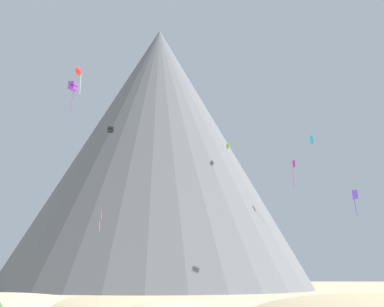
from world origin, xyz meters
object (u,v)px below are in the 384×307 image
kite_indigo_mid (355,197)px  kite_violet_high (73,86)px  kite_black_high (110,130)px  bush_ridge_crest (324,299)px  rock_massif (157,156)px  kite_magenta_mid (294,169)px  kite_red_high (79,71)px  kite_lime_high (228,146)px  kite_pink_low (101,216)px  kite_cyan_mid (312,140)px  bush_far_left (300,305)px

kite_indigo_mid → kite_violet_high: bearing=-147.7°
kite_black_high → kite_violet_high: size_ratio=0.25×
bush_ridge_crest → rock_massif: 62.89m
kite_magenta_mid → kite_violet_high: kite_violet_high is taller
bush_ridge_crest → kite_violet_high: size_ratio=0.21×
kite_red_high → kite_lime_high: kite_red_high is taller
kite_pink_low → kite_indigo_mid: size_ratio=0.82×
rock_massif → kite_magenta_mid: (28.37, -12.35, -6.13)m
kite_cyan_mid → kite_red_high: kite_red_high is taller
kite_lime_high → kite_indigo_mid: (19.52, -14.26, -12.13)m
kite_magenta_mid → kite_red_high: bearing=133.2°
rock_massif → kite_red_high: size_ratio=22.19×
kite_black_high → kite_violet_high: 19.08m
kite_red_high → kite_lime_high: 35.09m
rock_massif → kite_pink_low: (-2.88, -32.46, -17.12)m
bush_far_left → kite_black_high: (-28.02, 41.52, 28.14)m
bush_ridge_crest → rock_massif: size_ratio=0.01×
bush_far_left → kite_lime_high: 54.77m
kite_red_high → kite_violet_high: kite_red_high is taller
kite_pink_low → kite_magenta_mid: size_ratio=0.59×
bush_far_left → kite_lime_high: size_ratio=2.23×
bush_far_left → kite_pink_low: (-25.77, 30.05, 11.02)m
kite_lime_high → kite_indigo_mid: kite_lime_high is taller
bush_ridge_crest → kite_lime_high: bearing=107.4°
bush_ridge_crest → bush_far_left: (-3.96, -13.17, 0.14)m
kite_red_high → rock_massif: bearing=25.6°
rock_massif → kite_lime_high: rock_massif is taller
bush_far_left → kite_black_high: 57.45m
bush_far_left → kite_pink_low: 41.09m
kite_magenta_mid → bush_far_left: bearing=172.5°
kite_lime_high → kite_pink_low: 29.91m
kite_black_high → kite_indigo_mid: 43.82m
kite_red_high → kite_indigo_mid: kite_red_high is taller
kite_magenta_mid → bush_ridge_crest: bearing=176.4°
bush_ridge_crest → kite_lime_high: (-10.84, 34.48, 26.25)m
bush_ridge_crest → kite_pink_low: 35.96m
kite_lime_high → kite_violet_high: (-21.75, -25.18, 3.01)m
bush_ridge_crest → bush_far_left: bush_far_left is taller
rock_massif → kite_lime_high: (16.01, -14.86, -2.03)m
kite_pink_low → kite_red_high: bearing=20.1°
kite_pink_low → rock_massif: bearing=-161.1°
bush_far_left → kite_pink_low: bearing=130.6°
bush_far_left → kite_black_high: bearing=124.0°
bush_ridge_crest → kite_magenta_mid: size_ratio=0.19×
bush_ridge_crest → kite_cyan_mid: size_ratio=0.73×
kite_violet_high → kite_cyan_mid: bearing=129.4°
kite_indigo_mid → kite_cyan_mid: bearing=177.9°
kite_lime_high → kite_black_high: (-21.14, -6.14, 2.02)m
bush_ridge_crest → bush_far_left: 13.76m
rock_massif → kite_violet_high: (-5.74, -40.04, 0.99)m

